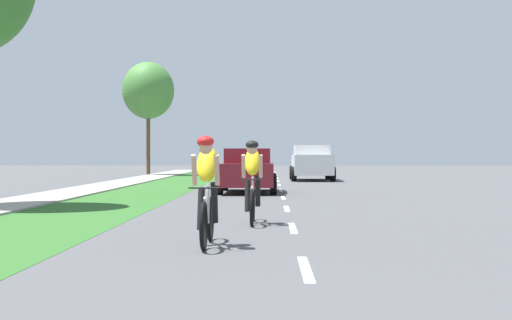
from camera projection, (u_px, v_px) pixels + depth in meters
name	position (u px, v px, depth m)	size (l,w,h in m)	color
ground_plane	(283.00, 197.00, 21.03)	(120.00, 120.00, 0.00)	#4C4C4F
grass_verge	(132.00, 197.00, 21.13)	(2.97, 70.00, 0.01)	#2D6026
sidewalk_concrete	(54.00, 197.00, 21.17)	(1.93, 70.00, 0.10)	#9E998E
lane_markings_center	(281.00, 190.00, 25.03)	(0.12, 53.49, 0.01)	white
cyclist_lead	(207.00, 190.00, 9.72)	(0.42, 1.72, 1.58)	black
cyclist_trailing	(252.00, 181.00, 12.87)	(0.42, 1.72, 1.58)	black
sedan_maroon	(248.00, 170.00, 23.53)	(1.98, 4.30, 1.52)	maroon
suv_white	(312.00, 162.00, 34.61)	(2.15, 4.70, 1.79)	silver
street_tree_far	(148.00, 91.00, 43.02)	(3.28, 3.28, 7.19)	brown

